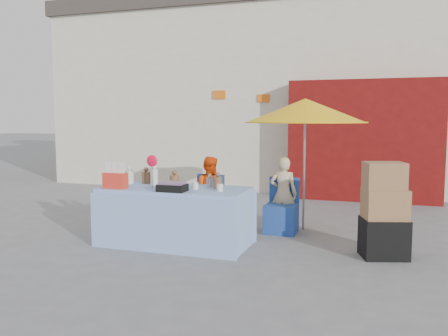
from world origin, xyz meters
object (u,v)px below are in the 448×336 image
(vendor_beige, at_px, (283,194))
(vendor_orange, at_px, (209,191))
(chair_left, at_px, (206,212))
(box_stack, at_px, (384,214))
(umbrella, at_px, (305,111))
(market_table, at_px, (175,215))
(chair_right, at_px, (281,216))

(vendor_beige, bearing_deg, vendor_orange, 0.70)
(vendor_orange, bearing_deg, chair_left, 90.78)
(chair_left, distance_m, box_stack, 2.92)
(vendor_orange, relative_size, umbrella, 0.55)
(market_table, distance_m, vendor_orange, 1.30)
(chair_right, bearing_deg, chair_left, -179.30)
(vendor_orange, bearing_deg, box_stack, 160.18)
(box_stack, bearing_deg, vendor_orange, 159.49)
(chair_right, bearing_deg, vendor_beige, 90.78)
(vendor_orange, bearing_deg, chair_right, 174.57)
(market_table, bearing_deg, vendor_orange, 88.38)
(chair_left, height_order, box_stack, box_stack)
(market_table, xyz_separation_m, vendor_orange, (0.04, 1.29, 0.16))
(market_table, height_order, umbrella, umbrella)
(chair_right, height_order, vendor_orange, vendor_orange)
(chair_right, relative_size, vendor_beige, 0.72)
(umbrella, xyz_separation_m, box_stack, (1.21, -1.18, -1.32))
(chair_right, height_order, box_stack, box_stack)
(vendor_beige, height_order, box_stack, box_stack)
(chair_right, relative_size, vendor_orange, 0.74)
(market_table, bearing_deg, umbrella, 42.46)
(vendor_beige, relative_size, box_stack, 0.96)
(chair_left, bearing_deg, market_table, -91.41)
(chair_right, xyz_separation_m, vendor_beige, (-0.00, 0.13, 0.34))
(umbrella, relative_size, box_stack, 1.70)
(vendor_beige, bearing_deg, chair_left, 6.83)
(market_table, xyz_separation_m, vendor_beige, (1.29, 1.29, 0.18))
(vendor_orange, distance_m, umbrella, 2.04)
(chair_left, relative_size, umbrella, 0.41)
(chair_left, distance_m, chair_right, 1.25)
(market_table, distance_m, vendor_beige, 1.84)
(chair_right, xyz_separation_m, vendor_orange, (-1.25, 0.13, 0.32))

